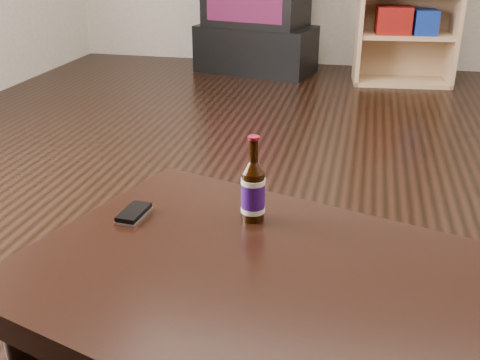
% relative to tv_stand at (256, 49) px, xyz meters
% --- Properties ---
extents(floor, '(5.00, 6.00, 0.01)m').
position_rel_tv_stand_xyz_m(floor, '(0.85, -2.61, -0.19)').
color(floor, black).
rests_on(floor, ground).
extents(tv_stand, '(0.98, 0.64, 0.36)m').
position_rel_tv_stand_xyz_m(tv_stand, '(0.00, 0.00, 0.00)').
color(tv_stand, black).
rests_on(tv_stand, floor).
extents(coffee_table, '(1.30, 0.98, 0.43)m').
position_rel_tv_stand_xyz_m(coffee_table, '(0.82, -3.55, 0.20)').
color(coffee_table, black).
rests_on(coffee_table, floor).
extents(beer_bottle, '(0.07, 0.07, 0.20)m').
position_rel_tv_stand_xyz_m(beer_bottle, '(0.65, -3.31, 0.32)').
color(beer_bottle, black).
rests_on(beer_bottle, coffee_table).
extents(phone, '(0.06, 0.10, 0.02)m').
position_rel_tv_stand_xyz_m(phone, '(0.38, -3.36, 0.26)').
color(phone, '#B9B9BB').
rests_on(phone, coffee_table).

